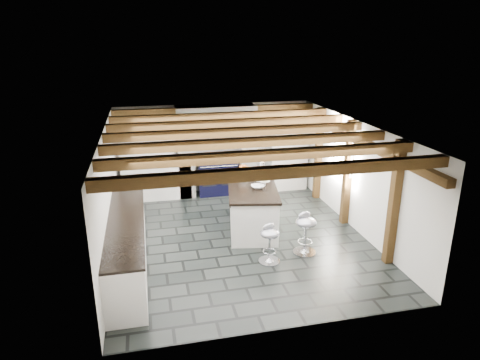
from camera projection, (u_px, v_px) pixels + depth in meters
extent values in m
plane|color=black|center=(240.00, 237.00, 8.83)|extent=(6.00, 6.00, 0.00)
plane|color=white|center=(214.00, 148.00, 11.23)|extent=(5.00, 0.00, 5.00)
plane|color=white|center=(108.00, 194.00, 7.94)|extent=(0.00, 6.00, 6.00)
plane|color=white|center=(355.00, 176.00, 8.98)|extent=(0.00, 6.00, 6.00)
plane|color=white|center=(240.00, 127.00, 8.09)|extent=(6.00, 6.00, 0.00)
cube|color=silver|center=(186.00, 160.00, 10.85)|extent=(0.40, 0.60, 1.90)
cube|color=silver|center=(247.00, 156.00, 11.19)|extent=(0.40, 0.60, 1.90)
cube|color=#513617|center=(216.00, 118.00, 10.69)|extent=(2.10, 0.65, 0.18)
cube|color=silver|center=(216.00, 112.00, 10.64)|extent=(2.00, 0.60, 0.31)
cube|color=black|center=(218.00, 118.00, 10.37)|extent=(1.00, 0.03, 0.22)
cube|color=silver|center=(218.00, 118.00, 10.36)|extent=(0.90, 0.01, 0.14)
cube|color=white|center=(147.00, 160.00, 10.64)|extent=(1.30, 0.58, 2.00)
cube|color=white|center=(287.00, 152.00, 11.40)|extent=(1.00, 0.58, 2.00)
cube|color=white|center=(128.00, 241.00, 7.67)|extent=(0.60, 3.80, 0.88)
cube|color=black|center=(125.00, 218.00, 7.53)|extent=(0.64, 3.80, 0.04)
cube|color=white|center=(177.00, 180.00, 10.96)|extent=(0.70, 0.60, 0.88)
cube|color=black|center=(176.00, 162.00, 10.82)|extent=(0.74, 0.64, 0.04)
cube|color=#513617|center=(355.00, 139.00, 8.71)|extent=(0.15, 5.80, 0.14)
plane|color=white|center=(343.00, 150.00, 9.41)|extent=(0.00, 0.90, 0.90)
cube|color=#513617|center=(282.00, 172.00, 5.72)|extent=(5.00, 0.16, 0.16)
cube|color=#513617|center=(264.00, 155.00, 6.52)|extent=(5.00, 0.16, 0.16)
cube|color=#513617|center=(251.00, 142.00, 7.32)|extent=(5.00, 0.16, 0.16)
cube|color=#513617|center=(240.00, 132.00, 8.12)|extent=(5.00, 0.16, 0.16)
cube|color=#513617|center=(230.00, 123.00, 8.92)|extent=(5.00, 0.16, 0.16)
cube|color=#513617|center=(223.00, 116.00, 9.72)|extent=(5.00, 0.16, 0.16)
cube|color=#513617|center=(216.00, 110.00, 10.53)|extent=(5.00, 0.16, 0.16)
cube|color=#513617|center=(394.00, 204.00, 7.49)|extent=(0.15, 0.15, 2.30)
cube|color=#513617|center=(348.00, 173.00, 9.15)|extent=(0.15, 0.15, 2.30)
cube|color=#513617|center=(318.00, 154.00, 10.63)|extent=(0.15, 0.15, 2.30)
cylinder|color=black|center=(263.00, 145.00, 8.26)|extent=(0.01, 0.01, 0.56)
cylinder|color=white|center=(262.00, 162.00, 8.37)|extent=(0.09, 0.09, 0.22)
cylinder|color=black|center=(261.00, 142.00, 8.55)|extent=(0.01, 0.01, 0.56)
cylinder|color=white|center=(261.00, 158.00, 8.65)|extent=(0.09, 0.09, 0.22)
cylinder|color=black|center=(260.00, 138.00, 8.84)|extent=(0.01, 0.01, 0.56)
cylinder|color=white|center=(259.00, 154.00, 8.94)|extent=(0.09, 0.09, 0.22)
cube|color=black|center=(217.00, 177.00, 11.16)|extent=(1.00, 0.60, 0.90)
ellipsoid|color=silver|center=(207.00, 160.00, 10.96)|extent=(0.28, 0.28, 0.11)
ellipsoid|color=silver|center=(226.00, 158.00, 11.06)|extent=(0.28, 0.28, 0.11)
cylinder|color=silver|center=(219.00, 167.00, 10.75)|extent=(0.95, 0.03, 0.03)
cube|color=black|center=(209.00, 181.00, 10.83)|extent=(0.35, 0.02, 0.30)
cube|color=black|center=(229.00, 180.00, 10.94)|extent=(0.35, 0.02, 0.30)
cube|color=white|center=(252.00, 209.00, 9.09)|extent=(1.24, 1.98, 0.90)
cube|color=black|center=(252.00, 188.00, 8.93)|extent=(1.34, 2.07, 0.05)
imported|color=white|center=(244.00, 175.00, 9.37)|extent=(0.22, 0.22, 0.20)
ellipsoid|color=#CA631C|center=(244.00, 168.00, 9.32)|extent=(0.20, 0.20, 0.12)
cylinder|color=white|center=(258.00, 177.00, 9.24)|extent=(0.12, 0.12, 0.18)
imported|color=white|center=(258.00, 187.00, 8.82)|extent=(0.31, 0.31, 0.06)
cylinder|color=white|center=(264.00, 183.00, 8.97)|extent=(0.05, 0.05, 0.10)
cylinder|color=white|center=(264.00, 181.00, 8.95)|extent=(0.22, 0.22, 0.02)
cylinder|color=tan|center=(265.00, 179.00, 8.93)|extent=(0.17, 0.17, 0.07)
cylinder|color=silver|center=(304.00, 252.00, 8.17)|extent=(0.44, 0.44, 0.03)
cone|color=silver|center=(305.00, 250.00, 8.15)|extent=(0.20, 0.20, 0.08)
cylinder|color=silver|center=(305.00, 237.00, 8.07)|extent=(0.05, 0.05, 0.55)
torus|color=silver|center=(305.00, 242.00, 8.10)|extent=(0.28, 0.28, 0.02)
ellipsoid|color=gray|center=(306.00, 222.00, 7.97)|extent=(0.50, 0.50, 0.18)
ellipsoid|color=gray|center=(303.00, 216.00, 8.02)|extent=(0.30, 0.19, 0.15)
cylinder|color=silver|center=(269.00, 261.00, 7.85)|extent=(0.39, 0.39, 0.03)
cone|color=silver|center=(269.00, 259.00, 7.83)|extent=(0.18, 0.18, 0.07)
cylinder|color=silver|center=(270.00, 247.00, 7.76)|extent=(0.04, 0.04, 0.49)
torus|color=silver|center=(269.00, 251.00, 7.78)|extent=(0.25, 0.25, 0.02)
ellipsoid|color=gray|center=(270.00, 233.00, 7.67)|extent=(0.45, 0.45, 0.16)
ellipsoid|color=gray|center=(267.00, 227.00, 7.71)|extent=(0.27, 0.17, 0.14)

